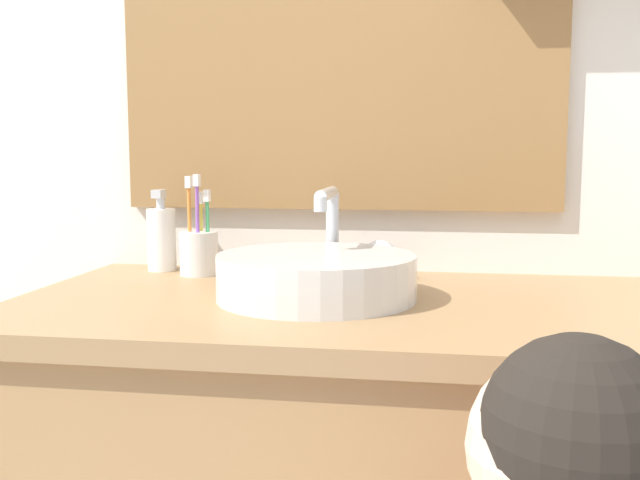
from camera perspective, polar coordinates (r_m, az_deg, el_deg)
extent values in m
cube|color=silver|center=(1.43, 6.41, 12.48)|extent=(3.20, 0.06, 2.50)
cube|color=#99754C|center=(1.13, 5.41, -5.72)|extent=(1.19, 0.58, 0.03)
cylinder|color=silver|center=(1.13, -0.30, -2.94)|extent=(0.32, 0.32, 0.07)
cylinder|color=silver|center=(1.12, -0.30, -1.35)|extent=(0.26, 0.26, 0.01)
cylinder|color=silver|center=(1.30, 1.00, 0.34)|extent=(0.02, 0.02, 0.16)
cylinder|color=silver|center=(1.22, 0.55, 3.68)|extent=(0.02, 0.14, 0.02)
cylinder|color=silver|center=(1.15, 0.03, 2.88)|extent=(0.02, 0.02, 0.02)
sphere|color=white|center=(1.30, 4.81, -1.40)|extent=(0.06, 0.06, 0.06)
cylinder|color=silver|center=(1.37, -9.66, -1.05)|extent=(0.07, 0.07, 0.08)
cylinder|color=#47B26B|center=(1.35, -8.97, 0.81)|extent=(0.01, 0.01, 0.15)
cube|color=white|center=(1.35, -9.03, 3.53)|extent=(0.01, 0.02, 0.02)
cylinder|color=#E5CC4C|center=(1.38, -9.49, 0.79)|extent=(0.01, 0.01, 0.14)
cube|color=white|center=(1.37, -9.54, 3.36)|extent=(0.01, 0.02, 0.02)
cylinder|color=orange|center=(1.37, -10.40, 1.37)|extent=(0.01, 0.01, 0.17)
cube|color=white|center=(1.37, -10.47, 4.58)|extent=(0.01, 0.02, 0.02)
cylinder|color=#8E56B7|center=(1.35, -9.77, 1.38)|extent=(0.01, 0.01, 0.18)
cube|color=white|center=(1.34, -9.84, 4.73)|extent=(0.01, 0.02, 0.02)
cylinder|color=white|center=(1.43, -12.55, 0.02)|extent=(0.06, 0.06, 0.12)
cylinder|color=silver|center=(1.43, -12.63, 2.88)|extent=(0.02, 0.02, 0.02)
cube|color=silver|center=(1.42, -12.79, 3.62)|extent=(0.02, 0.03, 0.02)
sphere|color=beige|center=(0.66, 19.30, -15.56)|extent=(0.17, 0.17, 0.17)
sphere|color=black|center=(0.63, 19.92, -14.13)|extent=(0.16, 0.16, 0.16)
cylinder|color=pink|center=(1.04, 16.83, -14.99)|extent=(0.02, 0.05, 0.12)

